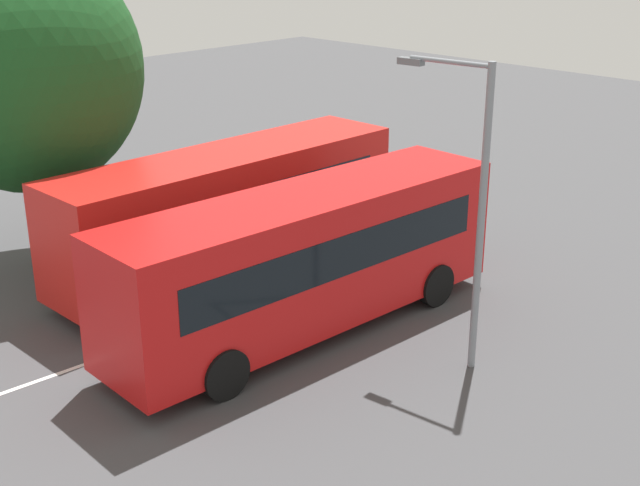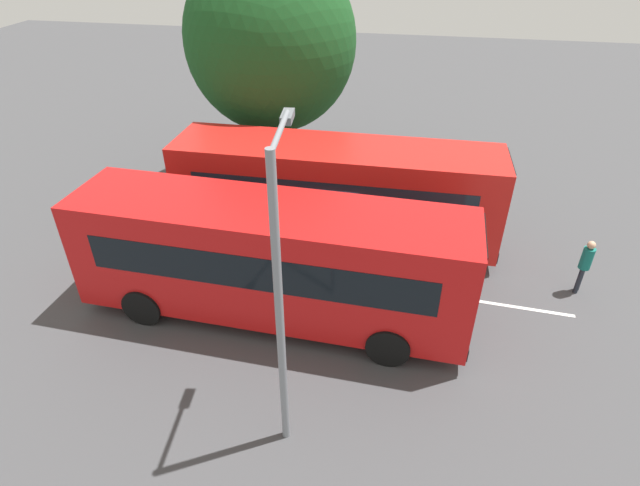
{
  "view_description": "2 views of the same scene",
  "coord_description": "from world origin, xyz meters",
  "px_view_note": "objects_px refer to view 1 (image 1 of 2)",
  "views": [
    {
      "loc": [
        -13.52,
        -15.03,
        9.19
      ],
      "look_at": [
        1.26,
        -0.4,
        1.27
      ],
      "focal_mm": 48.3,
      "sensor_mm": 36.0,
      "label": 1
    },
    {
      "loc": [
        2.59,
        -12.36,
        9.51
      ],
      "look_at": [
        0.43,
        -0.84,
        1.79
      ],
      "focal_mm": 28.72,
      "sensor_mm": 36.0,
      "label": 2
    }
  ],
  "objects_px": {
    "bus_center_left": "(230,207)",
    "depot_tree": "(27,70)",
    "street_lamp": "(473,197)",
    "pedestrian": "(441,189)",
    "bus_far_left": "(308,256)"
  },
  "relations": [
    {
      "from": "bus_far_left",
      "to": "bus_center_left",
      "type": "distance_m",
      "value": 4.22
    },
    {
      "from": "bus_center_left",
      "to": "street_lamp",
      "type": "distance_m",
      "value": 7.89
    },
    {
      "from": "bus_center_left",
      "to": "depot_tree",
      "type": "distance_m",
      "value": 6.4
    },
    {
      "from": "bus_center_left",
      "to": "bus_far_left",
      "type": "bearing_deg",
      "value": -104.33
    },
    {
      "from": "bus_center_left",
      "to": "depot_tree",
      "type": "height_order",
      "value": "depot_tree"
    },
    {
      "from": "pedestrian",
      "to": "depot_tree",
      "type": "bearing_deg",
      "value": -1.57
    },
    {
      "from": "bus_center_left",
      "to": "street_lamp",
      "type": "bearing_deg",
      "value": -88.54
    },
    {
      "from": "bus_center_left",
      "to": "pedestrian",
      "type": "xyz_separation_m",
      "value": [
        7.44,
        -1.5,
        -0.83
      ]
    },
    {
      "from": "bus_far_left",
      "to": "bus_center_left",
      "type": "xyz_separation_m",
      "value": [
        1.05,
        4.08,
        0.0
      ]
    },
    {
      "from": "bus_center_left",
      "to": "depot_tree",
      "type": "relative_size",
      "value": 1.19
    },
    {
      "from": "pedestrian",
      "to": "bus_far_left",
      "type": "bearing_deg",
      "value": 43.85
    },
    {
      "from": "bus_far_left",
      "to": "depot_tree",
      "type": "relative_size",
      "value": 1.2
    },
    {
      "from": "pedestrian",
      "to": "depot_tree",
      "type": "relative_size",
      "value": 0.2
    },
    {
      "from": "street_lamp",
      "to": "depot_tree",
      "type": "bearing_deg",
      "value": 9.74
    },
    {
      "from": "depot_tree",
      "to": "bus_far_left",
      "type": "bearing_deg",
      "value": -75.65
    }
  ]
}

